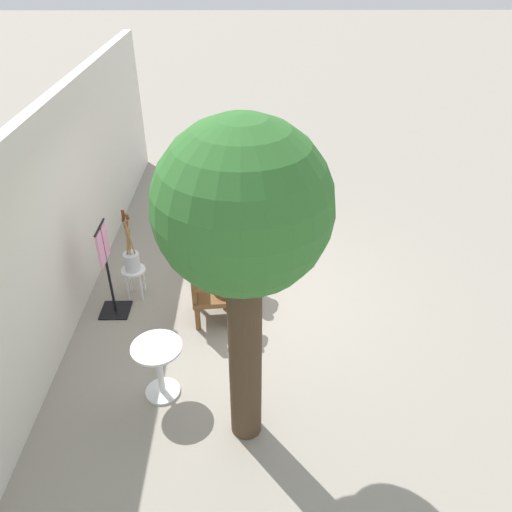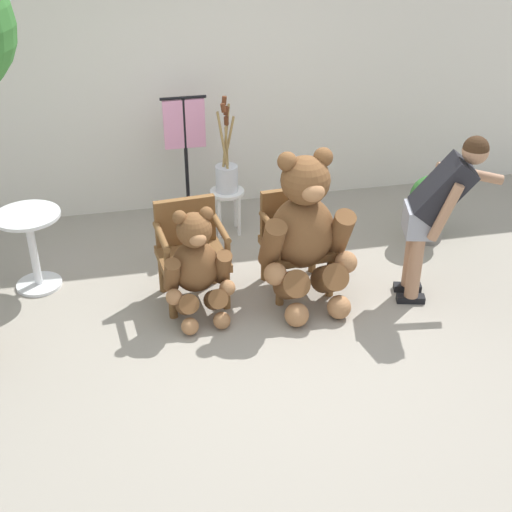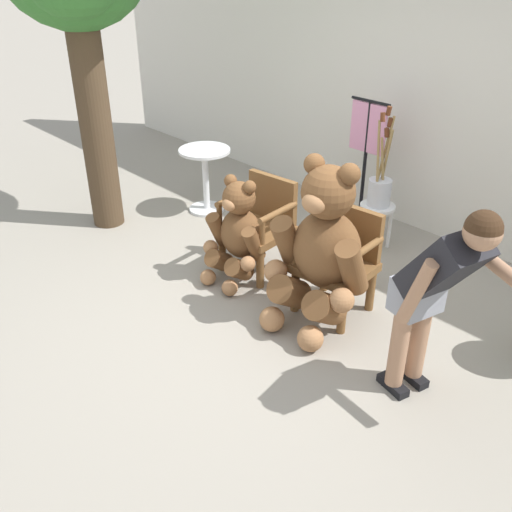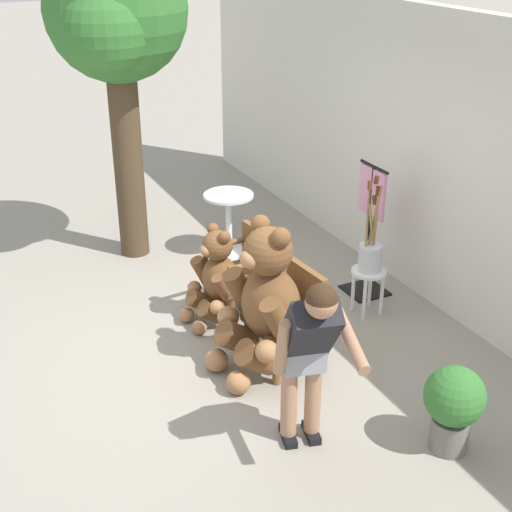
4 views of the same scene
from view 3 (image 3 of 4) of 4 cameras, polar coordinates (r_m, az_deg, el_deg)
The scene contains 11 objects.
ground_plane at distance 4.79m, azimuth -0.36°, elevation -5.36°, with size 60.00×60.00×0.00m, color gray.
back_wall at distance 5.99m, azimuth 17.15°, elevation 15.38°, with size 10.00×0.16×2.80m, color silver.
wooden_chair_left at distance 5.17m, azimuth 0.45°, elevation 3.37°, with size 0.61×0.57×0.86m.
wooden_chair_right at distance 4.63m, azimuth 8.36°, elevation -0.27°, with size 0.60×0.57×0.86m.
teddy_bear_large at distance 4.35m, azimuth 6.58°, elevation 0.84°, with size 0.82×0.80×1.36m.
teddy_bear_small at distance 4.97m, azimuth -1.89°, elevation 2.42°, with size 0.58×0.57×0.97m.
person_visitor at distance 3.60m, azimuth 17.66°, elevation -2.85°, with size 0.88×0.49×1.48m.
white_stool at distance 5.68m, azimuth 11.98°, elevation 4.05°, with size 0.34×0.34×0.46m.
brush_bucket at distance 5.56m, azimuth 12.29°, elevation 6.81°, with size 0.22×0.22×0.95m.
round_side_table at distance 6.35m, azimuth -5.08°, elevation 8.27°, with size 0.56×0.56×0.72m.
clothing_display_stand at distance 5.91m, azimuth 10.81°, elevation 9.02°, with size 0.44×0.40×1.36m.
Camera 3 is at (2.86, -2.69, 2.74)m, focal length 40.00 mm.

